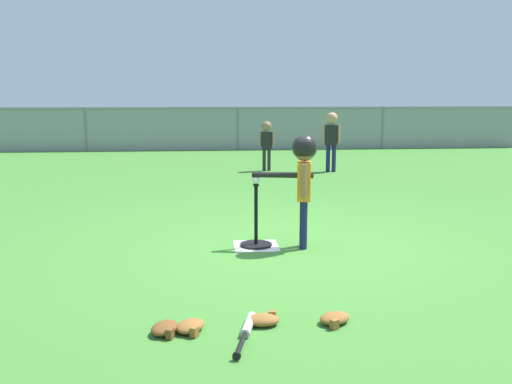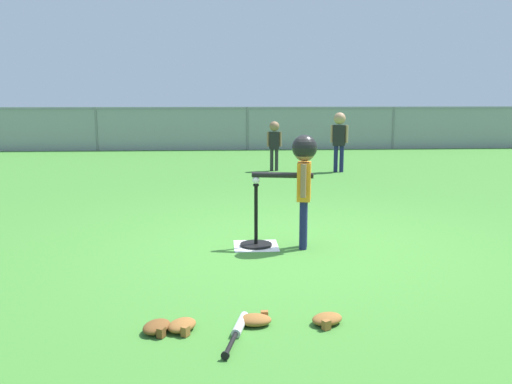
# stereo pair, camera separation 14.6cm
# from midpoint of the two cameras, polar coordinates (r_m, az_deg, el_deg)

# --- Properties ---
(ground_plane) EXTENTS (60.00, 60.00, 0.00)m
(ground_plane) POSITION_cam_midpoint_polar(r_m,az_deg,el_deg) (5.56, 3.25, -5.69)
(ground_plane) COLOR #3D7A2D
(home_plate) EXTENTS (0.44, 0.44, 0.01)m
(home_plate) POSITION_cam_midpoint_polar(r_m,az_deg,el_deg) (5.61, -0.75, -5.50)
(home_plate) COLOR white
(home_plate) RESTS_ON ground_plane
(batting_tee) EXTENTS (0.32, 0.32, 0.63)m
(batting_tee) POSITION_cam_midpoint_polar(r_m,az_deg,el_deg) (5.58, -0.75, -4.59)
(batting_tee) COLOR black
(batting_tee) RESTS_ON ground_plane
(baseball_on_tee) EXTENTS (0.07, 0.07, 0.07)m
(baseball_on_tee) POSITION_cam_midpoint_polar(r_m,az_deg,el_deg) (5.47, -0.76, 1.20)
(baseball_on_tee) COLOR white
(baseball_on_tee) RESTS_ON batting_tee
(batter_child) EXTENTS (0.63, 0.31, 1.12)m
(batter_child) POSITION_cam_midpoint_polar(r_m,az_deg,el_deg) (5.41, 4.09, 2.46)
(batter_child) COLOR #191E4C
(batter_child) RESTS_ON ground_plane
(fielder_near_right) EXTENTS (0.32, 0.23, 1.15)m
(fielder_near_right) POSITION_cam_midpoint_polar(r_m,az_deg,el_deg) (10.90, 7.34, 5.93)
(fielder_near_right) COLOR #191E4C
(fielder_near_right) RESTS_ON ground_plane
(fielder_deep_left) EXTENTS (0.29, 0.19, 0.97)m
(fielder_deep_left) POSITION_cam_midpoint_polar(r_m,az_deg,el_deg) (10.96, 0.71, 5.43)
(fielder_deep_left) COLOR #262626
(fielder_deep_left) RESTS_ON ground_plane
(spare_bat_silver) EXTENTS (0.19, 0.59, 0.06)m
(spare_bat_silver) POSITION_cam_midpoint_polar(r_m,az_deg,el_deg) (3.66, -2.10, -13.78)
(spare_bat_silver) COLOR silver
(spare_bat_silver) RESTS_ON ground_plane
(glove_by_plate) EXTENTS (0.27, 0.25, 0.07)m
(glove_by_plate) POSITION_cam_midpoint_polar(r_m,az_deg,el_deg) (3.82, 6.93, -12.70)
(glove_by_plate) COLOR brown
(glove_by_plate) RESTS_ON ground_plane
(glove_near_bats) EXTENTS (0.24, 0.27, 0.07)m
(glove_near_bats) POSITION_cam_midpoint_polar(r_m,az_deg,el_deg) (3.71, -10.41, -13.52)
(glove_near_bats) COLOR brown
(glove_near_bats) RESTS_ON ground_plane
(glove_tossed_aside) EXTENTS (0.23, 0.17, 0.07)m
(glove_tossed_aside) POSITION_cam_midpoint_polar(r_m,az_deg,el_deg) (3.77, -0.40, -12.92)
(glove_tossed_aside) COLOR brown
(glove_tossed_aside) RESTS_ON ground_plane
(glove_outfield_drop) EXTENTS (0.25, 0.27, 0.07)m
(glove_outfield_drop) POSITION_cam_midpoint_polar(r_m,az_deg,el_deg) (3.71, -7.86, -13.43)
(glove_outfield_drop) COLOR brown
(glove_outfield_drop) RESTS_ON ground_plane
(outfield_fence) EXTENTS (16.06, 0.06, 1.15)m
(outfield_fence) POSITION_cam_midpoint_polar(r_m,az_deg,el_deg) (15.10, -2.17, 6.66)
(outfield_fence) COLOR slate
(outfield_fence) RESTS_ON ground_plane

